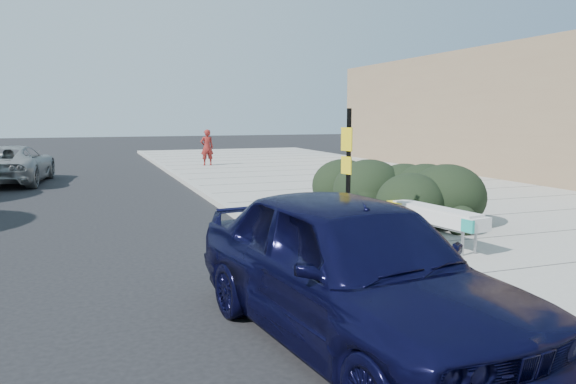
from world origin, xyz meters
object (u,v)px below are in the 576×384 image
at_px(sign_post, 348,171).
at_px(pedestrian, 207,147).
at_px(bench, 434,216).
at_px(sedan_navy, 352,268).
at_px(bike_rack, 318,213).
at_px(suv_silver, 12,164).

height_order(sign_post, pedestrian, sign_post).
distance_m(bench, pedestrian, 17.71).
bearing_deg(sedan_navy, sign_post, 57.37).
bearing_deg(bike_rack, sedan_navy, -107.98).
height_order(sign_post, sedan_navy, sign_post).
distance_m(bike_rack, suv_silver, 14.89).
xyz_separation_m(bench, bike_rack, (-1.90, 1.02, -0.00)).
relative_size(bike_rack, pedestrian, 0.53).
relative_size(bench, suv_silver, 0.46).
xyz_separation_m(bike_rack, pedestrian, (1.41, 16.69, 0.31)).
bearing_deg(bike_rack, sign_post, -77.90).
bearing_deg(pedestrian, sedan_navy, 80.68).
height_order(bench, suv_silver, suv_silver).
distance_m(sign_post, pedestrian, 17.62).
xyz_separation_m(bench, suv_silver, (-8.50, 14.37, 0.02)).
relative_size(bench, bike_rack, 2.59).
xyz_separation_m(sign_post, suv_silver, (-6.78, 14.23, -0.86)).
height_order(sign_post, suv_silver, sign_post).
bearing_deg(suv_silver, sedan_navy, 113.19).
bearing_deg(pedestrian, bike_rack, 83.50).
bearing_deg(bike_rack, pedestrian, 85.45).
bearing_deg(sign_post, bike_rack, 89.20).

